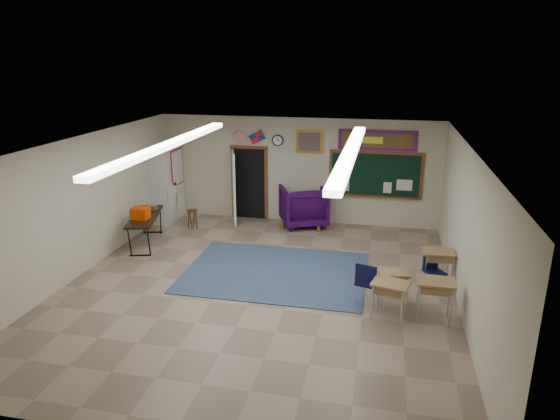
% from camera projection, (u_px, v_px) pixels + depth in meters
% --- Properties ---
extents(floor, '(9.00, 9.00, 0.00)m').
position_uv_depth(floor, '(258.00, 287.00, 10.44)').
color(floor, gray).
rests_on(floor, ground).
extents(back_wall, '(8.00, 0.04, 3.00)m').
position_uv_depth(back_wall, '(297.00, 171.00, 14.20)').
color(back_wall, '#BDB499').
rests_on(back_wall, floor).
extents(front_wall, '(8.00, 0.04, 3.00)m').
position_uv_depth(front_wall, '(160.00, 339.00, 5.80)').
color(front_wall, '#BDB499').
rests_on(front_wall, floor).
extents(left_wall, '(0.04, 9.00, 3.00)m').
position_uv_depth(left_wall, '(78.00, 207.00, 10.79)').
color(left_wall, '#BDB499').
rests_on(left_wall, floor).
extents(right_wall, '(0.04, 9.00, 3.00)m').
position_uv_depth(right_wall, '(467.00, 234.00, 9.20)').
color(right_wall, '#BDB499').
rests_on(right_wall, floor).
extents(ceiling, '(8.00, 9.00, 0.04)m').
position_uv_depth(ceiling, '(256.00, 145.00, 9.55)').
color(ceiling, silver).
rests_on(ceiling, back_wall).
extents(area_rug, '(4.00, 3.00, 0.02)m').
position_uv_depth(area_rug, '(276.00, 272.00, 11.15)').
color(area_rug, '#344A64').
rests_on(area_rug, floor).
extents(fluorescent_strips, '(3.86, 6.00, 0.10)m').
position_uv_depth(fluorescent_strips, '(256.00, 148.00, 9.57)').
color(fluorescent_strips, white).
rests_on(fluorescent_strips, ceiling).
extents(doorway, '(1.10, 0.89, 2.16)m').
position_uv_depth(doorway, '(245.00, 184.00, 14.49)').
color(doorway, black).
rests_on(doorway, back_wall).
extents(chalkboard, '(2.55, 0.14, 1.30)m').
position_uv_depth(chalkboard, '(375.00, 176.00, 13.73)').
color(chalkboard, brown).
rests_on(chalkboard, back_wall).
extents(bulletin_board, '(2.10, 0.05, 0.55)m').
position_uv_depth(bulletin_board, '(377.00, 140.00, 13.44)').
color(bulletin_board, '#AB0E14').
rests_on(bulletin_board, back_wall).
extents(framed_art_print, '(0.75, 0.05, 0.65)m').
position_uv_depth(framed_art_print, '(309.00, 141.00, 13.84)').
color(framed_art_print, '#A67420').
rests_on(framed_art_print, back_wall).
extents(wall_clock, '(0.32, 0.05, 0.32)m').
position_uv_depth(wall_clock, '(278.00, 140.00, 14.02)').
color(wall_clock, black).
rests_on(wall_clock, back_wall).
extents(wall_flags, '(1.16, 0.06, 0.70)m').
position_uv_depth(wall_flags, '(248.00, 135.00, 14.13)').
color(wall_flags, red).
rests_on(wall_flags, back_wall).
extents(storage_cabinet, '(0.59, 1.25, 2.20)m').
position_uv_depth(storage_cabinet, '(167.00, 183.00, 14.45)').
color(storage_cabinet, beige).
rests_on(storage_cabinet, floor).
extents(wingback_armchair, '(1.59, 1.61, 1.13)m').
position_uv_depth(wingback_armchair, '(303.00, 206.00, 14.10)').
color(wingback_armchair, '#25053A').
rests_on(wingback_armchair, floor).
extents(student_chair_reading, '(0.48, 0.48, 0.70)m').
position_uv_depth(student_chair_reading, '(290.00, 216.00, 13.89)').
color(student_chair_reading, black).
rests_on(student_chair_reading, floor).
extents(student_chair_desk_a, '(0.57, 0.57, 0.91)m').
position_uv_depth(student_chair_desk_a, '(369.00, 284.00, 9.56)').
color(student_chair_desk_a, black).
rests_on(student_chair_desk_a, floor).
extents(student_chair_desk_b, '(0.53, 0.53, 0.77)m').
position_uv_depth(student_chair_desk_b, '(435.00, 273.00, 10.19)').
color(student_chair_desk_b, black).
rests_on(student_chair_desk_b, floor).
extents(student_desk_front_left, '(0.66, 0.55, 0.69)m').
position_uv_depth(student_desk_front_left, '(393.00, 286.00, 9.62)').
color(student_desk_front_left, olive).
rests_on(student_desk_front_left, floor).
extents(student_desk_front_right, '(0.68, 0.54, 0.77)m').
position_uv_depth(student_desk_front_right, '(437.00, 266.00, 10.43)').
color(student_desk_front_right, olive).
rests_on(student_desk_front_right, floor).
extents(student_desk_back_left, '(0.74, 0.62, 0.77)m').
position_uv_depth(student_desk_back_left, '(389.00, 300.00, 8.99)').
color(student_desk_back_left, olive).
rests_on(student_desk_back_left, floor).
extents(student_desk_back_right, '(0.68, 0.51, 0.80)m').
position_uv_depth(student_desk_back_right, '(434.00, 298.00, 9.00)').
color(student_desk_back_right, olive).
rests_on(student_desk_back_right, floor).
extents(folding_table, '(1.09, 1.95, 1.06)m').
position_uv_depth(folding_table, '(146.00, 229.00, 12.70)').
color(folding_table, black).
rests_on(folding_table, floor).
extents(wooden_stool, '(0.30, 0.30, 0.52)m').
position_uv_depth(wooden_stool, '(193.00, 219.00, 13.92)').
color(wooden_stool, '#462715').
rests_on(wooden_stool, floor).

